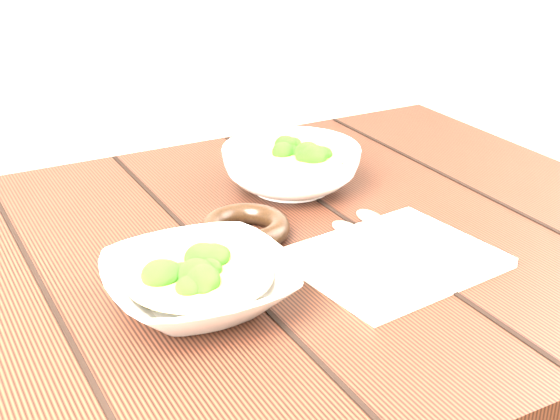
% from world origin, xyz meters
% --- Properties ---
extents(table, '(1.20, 0.80, 0.75)m').
position_xyz_m(table, '(0.00, 0.00, 0.63)').
color(table, '#33180E').
rests_on(table, ground).
extents(soup_bowl_front, '(0.21, 0.21, 0.06)m').
position_xyz_m(soup_bowl_front, '(-0.08, -0.10, 0.78)').
color(soup_bowl_front, silver).
rests_on(soup_bowl_front, table).
extents(soup_bowl_back, '(0.21, 0.21, 0.07)m').
position_xyz_m(soup_bowl_back, '(0.17, 0.14, 0.78)').
color(soup_bowl_back, silver).
rests_on(soup_bowl_back, table).
extents(trivet, '(0.12, 0.12, 0.03)m').
position_xyz_m(trivet, '(0.04, 0.03, 0.76)').
color(trivet, black).
rests_on(trivet, table).
extents(napkin, '(0.24, 0.21, 0.01)m').
position_xyz_m(napkin, '(0.16, -0.12, 0.76)').
color(napkin, beige).
rests_on(napkin, table).
extents(spoon_left, '(0.03, 0.19, 0.01)m').
position_xyz_m(spoon_left, '(0.15, -0.07, 0.77)').
color(spoon_left, '#AEA99A').
rests_on(spoon_left, napkin).
extents(spoon_right, '(0.03, 0.19, 0.01)m').
position_xyz_m(spoon_right, '(0.19, -0.06, 0.77)').
color(spoon_right, '#AEA99A').
rests_on(spoon_right, napkin).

